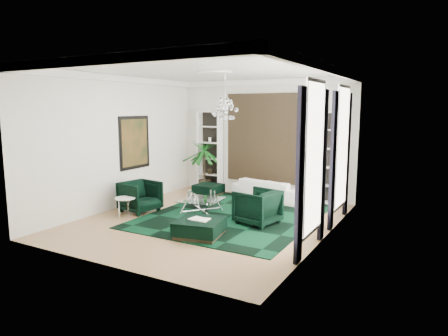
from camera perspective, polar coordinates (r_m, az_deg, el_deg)
The scene contains 30 objects.
floor at distance 10.46m, azimuth -2.15°, elevation -7.50°, with size 6.00×7.00×0.02m, color #A58157.
ceiling at distance 10.09m, azimuth -2.27°, elevation 13.83°, with size 6.00×7.00×0.02m, color white.
wall_back at distance 13.21m, azimuth 5.73°, elevation 4.26°, with size 6.00×0.02×3.80m, color silver.
wall_front at distance 7.35m, azimuth -16.56°, elevation 0.51°, with size 6.00×0.02×3.80m, color silver.
wall_left at distance 11.93m, azimuth -14.69°, elevation 3.57°, with size 0.02×7.00×3.80m, color silver.
wall_right at distance 8.92m, azimuth 14.57°, elevation 1.96°, with size 0.02×7.00×3.80m, color silver.
crown_molding at distance 10.08m, azimuth -2.27°, elevation 13.21°, with size 6.00×7.00×0.18m, color white, non-canonical shape.
ceiling_medallion at distance 10.34m, azimuth -1.38°, elevation 13.49°, with size 0.90×0.90×0.05m, color white.
tapestry at distance 13.17m, azimuth 5.65°, elevation 4.25°, with size 2.50×0.06×2.80m, color black.
shelving_left at distance 13.97m, azimuth -1.99°, elevation 2.48°, with size 0.90×0.38×2.80m, color white, non-canonical shape.
shelving_right at distance 12.43m, azimuth 13.61°, elevation 1.48°, with size 0.90×0.38×2.80m, color white, non-canonical shape.
painting at distance 12.35m, azimuth -12.62°, elevation 3.57°, with size 0.04×1.30×1.60m, color black.
window_near at distance 8.06m, azimuth 12.81°, elevation 1.35°, with size 0.03×1.10×2.90m, color white.
curtain_near_a at distance 7.37m, azimuth 10.78°, elevation -1.22°, with size 0.07×0.30×3.25m, color black.
curtain_near_b at distance 8.85m, azimuth 13.96°, elevation 0.30°, with size 0.07×0.30×3.25m, color black.
window_far at distance 10.38m, azimuth 16.56°, elevation 2.78°, with size 0.03×1.10×2.90m, color white.
curtain_far_a at distance 9.66m, azimuth 15.27°, elevation 0.93°, with size 0.07×0.30×3.25m, color black.
curtain_far_b at distance 11.17m, azimuth 17.20°, elevation 1.85°, with size 0.07×0.30×3.25m, color black.
rug at distance 10.86m, azimuth 1.45°, elevation -6.77°, with size 4.20×5.00×0.02m, color black.
sofa at distance 12.68m, azimuth 6.44°, elevation -3.09°, with size 2.27×0.89×0.66m, color white.
armchair_left at distance 11.41m, azimuth -11.89°, elevation -4.01°, with size 0.93×0.95×0.87m, color black.
armchair_right at distance 10.04m, azimuth 4.81°, elevation -5.56°, with size 0.94×0.96×0.88m, color black.
coffee_table at distance 11.17m, azimuth -3.22°, elevation -5.43°, with size 1.07×1.07×0.37m, color white, non-canonical shape.
ottoman_side at distance 13.34m, azimuth -2.23°, elevation -3.12°, with size 0.82×0.82×0.36m, color black.
ottoman_front at distance 9.12m, azimuth -3.48°, elevation -8.57°, with size 0.99×0.99×0.40m, color black.
book at distance 9.06m, azimuth -3.49°, elevation -7.27°, with size 0.46×0.30×0.03m, color white.
side_table at distance 10.98m, azimuth -13.90°, elevation -5.51°, with size 0.54×0.54×0.52m, color white.
palm at distance 13.85m, azimuth -2.85°, elevation 1.45°, with size 1.46×1.46×2.33m, color #16571B, non-canonical shape.
chandelier at distance 10.43m, azimuth 0.18°, elevation 8.39°, with size 0.71×0.71×0.64m, color white, non-canonical shape.
table_plant at distance 10.78m, azimuth -2.67°, elevation -4.36°, with size 0.12×0.09×0.21m, color #16571B.
Camera 1 is at (5.22, -8.59, 2.89)m, focal length 32.00 mm.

